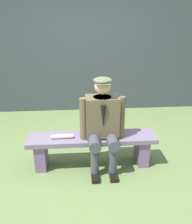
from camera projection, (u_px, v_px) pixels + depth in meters
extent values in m
plane|color=olive|center=(92.00, 164.00, 3.47)|extent=(30.00, 30.00, 0.00)
cube|color=slate|center=(92.00, 138.00, 3.32)|extent=(1.73, 0.37, 0.06)
cube|color=slate|center=(142.00, 150.00, 3.45)|extent=(0.14, 0.32, 0.38)
cube|color=slate|center=(41.00, 154.00, 3.35)|extent=(0.14, 0.32, 0.38)
cube|color=brown|center=(102.00, 116.00, 3.21)|extent=(0.43, 0.27, 0.54)
cylinder|color=#1E2338|center=(102.00, 99.00, 3.12)|extent=(0.24, 0.24, 0.06)
cone|color=black|center=(103.00, 116.00, 3.06)|extent=(0.07, 0.07, 0.30)
sphere|color=#DBAD8C|center=(103.00, 86.00, 3.03)|extent=(0.21, 0.21, 0.21)
ellipsoid|color=#596446|center=(103.00, 80.00, 3.00)|extent=(0.24, 0.24, 0.07)
cube|color=#596446|center=(103.00, 84.00, 2.93)|extent=(0.17, 0.09, 0.02)
cylinder|color=#474750|center=(112.00, 139.00, 3.20)|extent=(0.15, 0.45, 0.15)
cylinder|color=#474750|center=(113.00, 160.00, 3.16)|extent=(0.11, 0.11, 0.46)
cube|color=black|center=(113.00, 176.00, 3.18)|extent=(0.10, 0.24, 0.05)
cylinder|color=brown|center=(121.00, 117.00, 3.19)|extent=(0.11, 0.14, 0.56)
cylinder|color=#474750|center=(94.00, 139.00, 3.18)|extent=(0.15, 0.45, 0.15)
cylinder|color=#474750|center=(95.00, 160.00, 3.14)|extent=(0.11, 0.11, 0.46)
cube|color=black|center=(95.00, 177.00, 3.17)|extent=(0.10, 0.24, 0.05)
cylinder|color=brown|center=(84.00, 119.00, 3.16)|extent=(0.11, 0.11, 0.55)
cylinder|color=beige|center=(62.00, 136.00, 3.24)|extent=(0.28, 0.06, 0.06)
cube|color=#3F454B|center=(85.00, 55.00, 5.08)|extent=(12.00, 0.24, 2.35)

